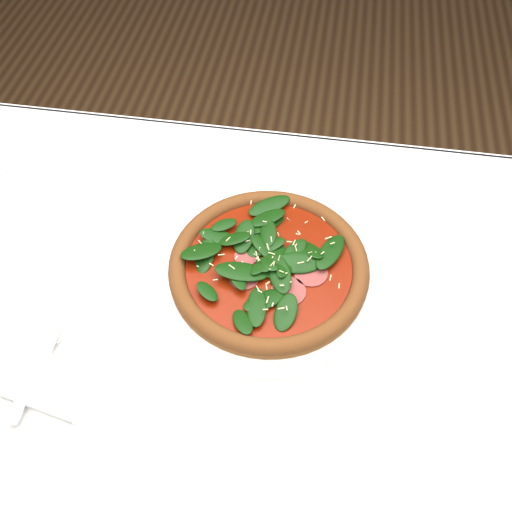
# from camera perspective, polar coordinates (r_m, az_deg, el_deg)

# --- Properties ---
(ground) EXTENTS (6.00, 6.00, 0.00)m
(ground) POSITION_cam_1_polar(r_m,az_deg,el_deg) (1.49, -0.81, -21.53)
(ground) COLOR brown
(ground) RESTS_ON ground
(dining_table) EXTENTS (1.21, 0.81, 0.75)m
(dining_table) POSITION_cam_1_polar(r_m,az_deg,el_deg) (0.88, -1.30, -9.90)
(dining_table) COLOR white
(dining_table) RESTS_ON ground
(plate) EXTENTS (0.34, 0.34, 0.01)m
(plate) POSITION_cam_1_polar(r_m,az_deg,el_deg) (0.83, 1.27, -1.64)
(plate) COLOR white
(plate) RESTS_ON dining_table
(pizza) EXTENTS (0.37, 0.37, 0.04)m
(pizza) POSITION_cam_1_polar(r_m,az_deg,el_deg) (0.82, 1.29, -0.86)
(pizza) COLOR #966224
(pizza) RESTS_ON plate
(napkin) EXTENTS (0.16, 0.10, 0.01)m
(napkin) POSITION_cam_1_polar(r_m,az_deg,el_deg) (0.80, -21.19, -11.40)
(napkin) COLOR white
(napkin) RESTS_ON dining_table
(fork) EXTENTS (0.03, 0.16, 0.00)m
(fork) POSITION_cam_1_polar(r_m,az_deg,el_deg) (0.80, -20.50, -9.32)
(fork) COLOR silver
(fork) RESTS_ON napkin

